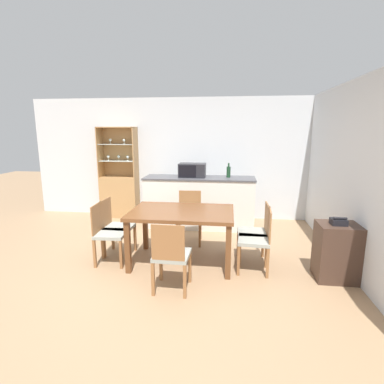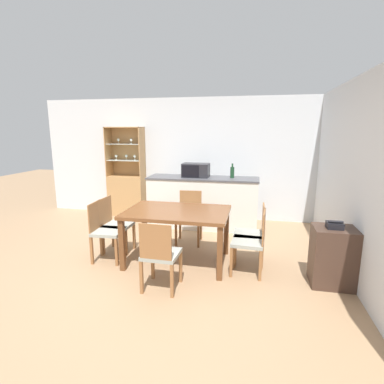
{
  "view_description": "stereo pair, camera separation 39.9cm",
  "coord_description": "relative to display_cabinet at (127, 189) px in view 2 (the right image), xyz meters",
  "views": [
    {
      "loc": [
        0.93,
        -3.76,
        1.88
      ],
      "look_at": [
        0.32,
        1.08,
        0.87
      ],
      "focal_mm": 28.0,
      "sensor_mm": 36.0,
      "label": 1
    },
    {
      "loc": [
        1.33,
        -3.7,
        1.88
      ],
      "look_at": [
        0.32,
        1.08,
        0.87
      ],
      "focal_mm": 28.0,
      "sensor_mm": 36.0,
      "label": 2
    }
  ],
  "objects": [
    {
      "name": "telephone",
      "position": [
        3.74,
        -2.45,
        0.19
      ],
      "size": [
        0.18,
        0.16,
        0.11
      ],
      "color": "black",
      "rests_on": "side_cabinet"
    },
    {
      "name": "dining_chair_side_right_near",
      "position": [
        2.77,
        -2.33,
        -0.14
      ],
      "size": [
        0.44,
        0.44,
        0.86
      ],
      "rotation": [
        0.0,
        0.0,
        1.5
      ],
      "color": "#999E93",
      "rests_on": "ground_plane"
    },
    {
      "name": "wall_back",
      "position": [
        1.45,
        0.2,
        0.69
      ],
      "size": [
        6.8,
        0.06,
        2.55
      ],
      "color": "silver",
      "rests_on": "ground_plane"
    },
    {
      "name": "dining_chair_side_left_far",
      "position": [
        0.69,
        -2.04,
        -0.14
      ],
      "size": [
        0.42,
        0.42,
        0.86
      ],
      "rotation": [
        0.0,
        0.0,
        -1.59
      ],
      "color": "#999E93",
      "rests_on": "ground_plane"
    },
    {
      "name": "ground_plane",
      "position": [
        1.45,
        -2.43,
        -0.58
      ],
      "size": [
        18.0,
        18.0,
        0.0
      ],
      "primitive_type": "plane",
      "color": "#A37F5B"
    },
    {
      "name": "dining_table",
      "position": [
        1.73,
        -2.18,
        0.09
      ],
      "size": [
        1.44,
        0.96,
        0.77
      ],
      "color": "brown",
      "rests_on": "ground_plane"
    },
    {
      "name": "dining_chair_side_left_near",
      "position": [
        0.69,
        -2.33,
        -0.14
      ],
      "size": [
        0.43,
        0.43,
        0.86
      ],
      "rotation": [
        0.0,
        0.0,
        -1.52
      ],
      "color": "#999E93",
      "rests_on": "ground_plane"
    },
    {
      "name": "wall_right",
      "position": [
        4.03,
        -2.13,
        0.69
      ],
      "size": [
        0.06,
        4.6,
        2.55
      ],
      "color": "silver",
      "rests_on": "ground_plane"
    },
    {
      "name": "kitchen_counter",
      "position": [
        1.81,
        -0.52,
        -0.09
      ],
      "size": [
        2.13,
        0.61,
        0.99
      ],
      "color": "silver",
      "rests_on": "ground_plane"
    },
    {
      "name": "microwave",
      "position": [
        1.67,
        -0.51,
        0.54
      ],
      "size": [
        0.51,
        0.34,
        0.26
      ],
      "color": "#232328",
      "rests_on": "kitchen_counter"
    },
    {
      "name": "display_cabinet",
      "position": [
        0.0,
        0.0,
        0.0
      ],
      "size": [
        0.8,
        0.36,
        1.95
      ],
      "color": "tan",
      "rests_on": "ground_plane"
    },
    {
      "name": "dining_chair_head_near",
      "position": [
        1.73,
        -2.98,
        -0.14
      ],
      "size": [
        0.42,
        0.42,
        0.86
      ],
      "rotation": [
        0.0,
        0.0,
        -0.02
      ],
      "color": "#999E93",
      "rests_on": "ground_plane"
    },
    {
      "name": "side_cabinet",
      "position": [
        3.75,
        -2.43,
        -0.22
      ],
      "size": [
        0.49,
        0.42,
        0.73
      ],
      "color": "#422D23",
      "rests_on": "ground_plane"
    },
    {
      "name": "dining_chair_head_far",
      "position": [
        1.73,
        -1.38,
        -0.14
      ],
      "size": [
        0.44,
        0.44,
        0.86
      ],
      "rotation": [
        0.0,
        0.0,
        3.2
      ],
      "color": "#999E93",
      "rests_on": "ground_plane"
    },
    {
      "name": "wine_bottle",
      "position": [
        2.37,
        -0.47,
        0.52
      ],
      "size": [
        0.08,
        0.08,
        0.27
      ],
      "color": "#193D23",
      "rests_on": "kitchen_counter"
    },
    {
      "name": "dining_chair_side_right_far",
      "position": [
        2.77,
        -2.04,
        -0.14
      ],
      "size": [
        0.42,
        0.42,
        0.86
      ],
      "rotation": [
        0.0,
        0.0,
        1.59
      ],
      "color": "#999E93",
      "rests_on": "ground_plane"
    }
  ]
}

